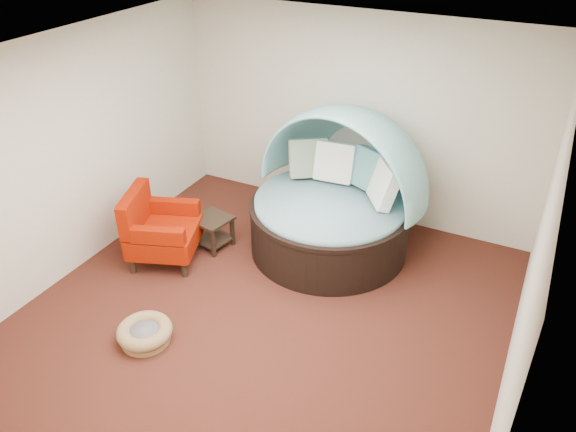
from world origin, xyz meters
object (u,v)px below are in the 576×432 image
at_px(canopy_daybed, 336,187).
at_px(pet_basket, 145,333).
at_px(side_table, 213,228).
at_px(red_armchair, 159,229).

xyz_separation_m(canopy_daybed, pet_basket, (-1.05, -2.53, -0.75)).
height_order(pet_basket, side_table, side_table).
bearing_deg(side_table, pet_basket, -79.44).
bearing_deg(red_armchair, pet_basket, -79.33).
bearing_deg(red_armchair, side_table, 31.17).
height_order(canopy_daybed, side_table, canopy_daybed).
bearing_deg(pet_basket, side_table, 100.56).
distance_m(pet_basket, side_table, 1.85).
bearing_deg(pet_basket, red_armchair, 120.96).
bearing_deg(red_armchair, canopy_daybed, 14.47).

